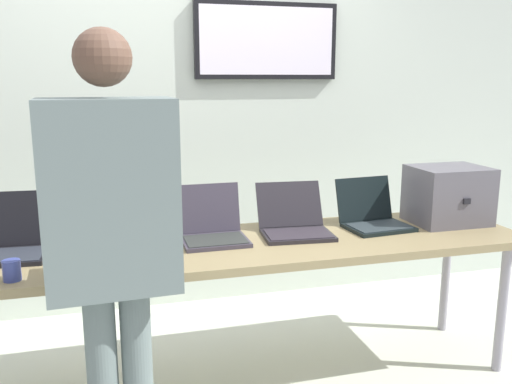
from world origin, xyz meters
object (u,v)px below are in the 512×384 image
(laptop_station_4, at_px, (294,223))
(laptop_station_5, at_px, (373,216))
(workbench, at_px, (212,255))
(laptop_station_2, at_px, (112,235))
(person, at_px, (112,230))
(coffee_mug, at_px, (12,270))
(laptop_station_3, at_px, (213,228))
(equipment_box, at_px, (448,195))
(laptop_station_1, at_px, (12,242))

(laptop_station_4, bearing_deg, laptop_station_5, 1.29)
(workbench, distance_m, laptop_station_2, 0.48)
(person, distance_m, coffee_mug, 0.59)
(laptop_station_3, height_order, laptop_station_5, laptop_station_3)
(equipment_box, bearing_deg, laptop_station_2, 179.40)
(laptop_station_3, distance_m, person, 0.89)
(laptop_station_4, xyz_separation_m, person, (-0.91, -0.71, 0.23))
(laptop_station_1, height_order, laptop_station_2, laptop_station_1)
(equipment_box, distance_m, laptop_station_3, 1.33)
(workbench, distance_m, person, 0.84)
(laptop_station_5, height_order, coffee_mug, laptop_station_5)
(coffee_mug, bearing_deg, equipment_box, 8.33)
(workbench, height_order, laptop_station_2, laptop_station_2)
(laptop_station_4, bearing_deg, equipment_box, -1.14)
(laptop_station_1, bearing_deg, laptop_station_4, -0.33)
(laptop_station_2, bearing_deg, laptop_station_5, 0.39)
(equipment_box, bearing_deg, laptop_station_4, 178.86)
(workbench, distance_m, equipment_box, 1.37)
(workbench, xyz_separation_m, laptop_station_3, (0.02, 0.09, 0.11))
(equipment_box, distance_m, person, 1.94)
(laptop_station_4, distance_m, laptop_station_5, 0.46)
(laptop_station_4, relative_size, laptop_station_5, 1.10)
(equipment_box, bearing_deg, coffee_mug, -171.67)
(laptop_station_4, xyz_separation_m, coffee_mug, (-1.31, -0.34, -0.01))
(laptop_station_3, height_order, coffee_mug, laptop_station_3)
(workbench, height_order, laptop_station_5, laptop_station_5)
(laptop_station_1, relative_size, coffee_mug, 4.03)
(laptop_station_5, bearing_deg, equipment_box, -3.66)
(workbench, relative_size, laptop_station_1, 9.45)
(equipment_box, height_order, laptop_station_4, equipment_box)
(laptop_station_3, bearing_deg, laptop_station_2, 179.49)
(laptop_station_1, relative_size, laptop_station_2, 0.93)
(person, bearing_deg, laptop_station_4, 37.93)
(equipment_box, relative_size, laptop_station_3, 1.25)
(laptop_station_2, relative_size, coffee_mug, 4.35)
(laptop_station_5, relative_size, coffee_mug, 4.31)
(equipment_box, height_order, person, person)
(workbench, relative_size, laptop_station_4, 8.04)
(coffee_mug, bearing_deg, laptop_station_2, 41.12)
(equipment_box, height_order, coffee_mug, equipment_box)
(equipment_box, bearing_deg, laptop_station_5, 176.34)
(laptop_station_1, relative_size, laptop_station_4, 0.85)
(laptop_station_1, bearing_deg, coffee_mug, -81.56)
(equipment_box, bearing_deg, laptop_station_1, 179.34)
(laptop_station_3, bearing_deg, workbench, -104.66)
(equipment_box, xyz_separation_m, laptop_station_5, (-0.44, 0.03, -0.10))
(equipment_box, distance_m, coffee_mug, 2.24)
(workbench, height_order, laptop_station_4, laptop_station_4)
(equipment_box, xyz_separation_m, person, (-1.81, -0.69, 0.12))
(laptop_station_1, height_order, laptop_station_3, laptop_station_1)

